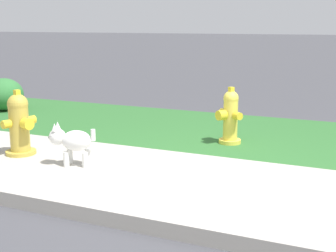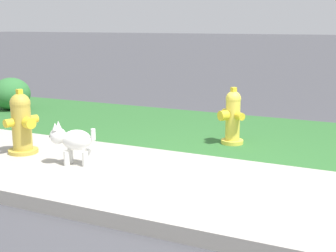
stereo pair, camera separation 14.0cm
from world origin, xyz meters
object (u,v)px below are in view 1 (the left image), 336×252
(fire_hydrant_mid_block, at_px, (19,124))
(shrub_bush_mid_verge, at_px, (4,94))
(small_white_dog, at_px, (72,141))
(fire_hydrant_across_street, at_px, (230,117))

(fire_hydrant_mid_block, bearing_deg, shrub_bush_mid_verge, -117.29)
(fire_hydrant_mid_block, bearing_deg, small_white_dog, 98.23)
(fire_hydrant_mid_block, relative_size, fire_hydrant_across_street, 1.05)
(small_white_dog, relative_size, shrub_bush_mid_verge, 0.74)
(small_white_dog, bearing_deg, fire_hydrant_mid_block, -26.47)
(shrub_bush_mid_verge, bearing_deg, fire_hydrant_across_street, -8.48)
(fire_hydrant_across_street, bearing_deg, small_white_dog, 87.07)
(fire_hydrant_across_street, bearing_deg, shrub_bush_mid_verge, 26.40)
(fire_hydrant_mid_block, xyz_separation_m, small_white_dog, (0.77, -0.11, -0.09))
(fire_hydrant_mid_block, relative_size, shrub_bush_mid_verge, 1.15)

